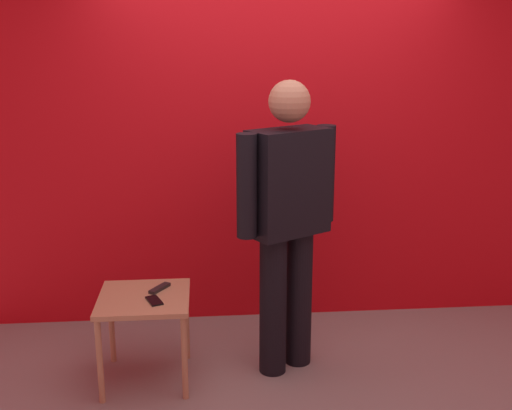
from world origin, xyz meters
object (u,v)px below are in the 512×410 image
Objects in this scene: standing_person at (287,214)px; tv_remote at (160,288)px; side_table at (144,308)px; cell_phone at (154,301)px.

standing_person reaches higher than tv_remote.
standing_person reaches higher than side_table.
side_table is (-0.87, -0.08, -0.55)m from standing_person.
standing_person is 0.91m from tv_remote.
cell_phone is at bearing -168.28° from standing_person.
cell_phone is 0.85× the size of tv_remote.
tv_remote is (0.02, 0.18, 0.01)m from cell_phone.
cell_phone is (-0.81, -0.17, -0.46)m from standing_person.
standing_person is at bearing -10.02° from cell_phone.
side_table is 3.25× the size of tv_remote.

